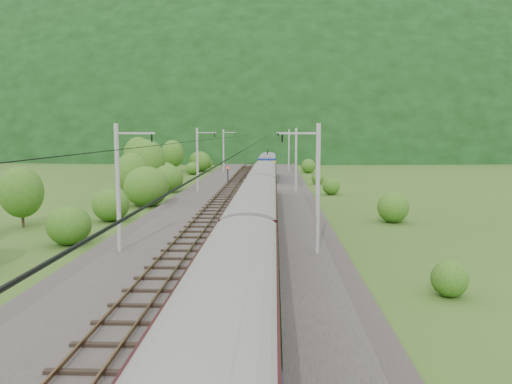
{
  "coord_description": "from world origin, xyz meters",
  "views": [
    {
      "loc": [
        3.56,
        -30.49,
        7.77
      ],
      "look_at": [
        1.94,
        12.41,
        2.6
      ],
      "focal_mm": 35.0,
      "sensor_mm": 36.0,
      "label": 1
    }
  ],
  "objects": [
    {
      "name": "track_left",
      "position": [
        -2.4,
        10.0,
        0.37
      ],
      "size": [
        2.4,
        220.0,
        0.27
      ],
      "color": "brown",
      "rests_on": "railbed"
    },
    {
      "name": "vegetation_left",
      "position": [
        -14.57,
        25.31,
        2.61
      ],
      "size": [
        14.16,
        146.7,
        6.98
      ],
      "color": "#285216",
      "rests_on": "ground"
    },
    {
      "name": "hazard_post_far",
      "position": [
        0.28,
        59.38,
        1.02
      ],
      "size": [
        0.15,
        0.15,
        1.44
      ],
      "primitive_type": "cylinder",
      "color": "red",
      "rests_on": "railbed"
    },
    {
      "name": "overhead_wires",
      "position": [
        0.0,
        10.0,
        7.1
      ],
      "size": [
        4.83,
        198.0,
        0.03
      ],
      "color": "black",
      "rests_on": "ground"
    },
    {
      "name": "signal",
      "position": [
        -3.39,
        42.82,
        1.67
      ],
      "size": [
        0.26,
        0.26,
        2.34
      ],
      "color": "black",
      "rests_on": "railbed"
    },
    {
      "name": "train",
      "position": [
        2.4,
        -9.89,
        3.19
      ],
      "size": [
        2.65,
        126.29,
        4.6
      ],
      "color": "black",
      "rests_on": "ground"
    },
    {
      "name": "mountain_main",
      "position": [
        0.0,
        260.0,
        0.0
      ],
      "size": [
        504.0,
        360.0,
        244.0
      ],
      "primitive_type": "ellipsoid",
      "color": "black",
      "rests_on": "ground"
    },
    {
      "name": "mountain_ridge",
      "position": [
        -120.0,
        300.0,
        0.0
      ],
      "size": [
        336.0,
        280.0,
        132.0
      ],
      "primitive_type": "ellipsoid",
      "color": "black",
      "rests_on": "ground"
    },
    {
      "name": "track_right",
      "position": [
        2.4,
        10.0,
        0.37
      ],
      "size": [
        2.4,
        220.0,
        0.27
      ],
      "color": "brown",
      "rests_on": "railbed"
    },
    {
      "name": "railbed",
      "position": [
        0.0,
        10.0,
        0.15
      ],
      "size": [
        14.0,
        220.0,
        0.3
      ],
      "primitive_type": "cube",
      "color": "#38332D",
      "rests_on": "ground"
    },
    {
      "name": "catenary_right",
      "position": [
        6.12,
        32.0,
        4.5
      ],
      "size": [
        2.54,
        192.28,
        8.0
      ],
      "color": "gray",
      "rests_on": "railbed"
    },
    {
      "name": "hazard_post_near",
      "position": [
        -0.26,
        30.75,
        1.11
      ],
      "size": [
        0.17,
        0.17,
        1.63
      ],
      "primitive_type": "cylinder",
      "color": "red",
      "rests_on": "railbed"
    },
    {
      "name": "ground",
      "position": [
        0.0,
        0.0,
        0.0
      ],
      "size": [
        600.0,
        600.0,
        0.0
      ],
      "primitive_type": "plane",
      "color": "#304A17",
      "rests_on": "ground"
    },
    {
      "name": "catenary_left",
      "position": [
        -6.12,
        32.0,
        4.5
      ],
      "size": [
        2.54,
        192.28,
        8.0
      ],
      "color": "gray",
      "rests_on": "railbed"
    },
    {
      "name": "vegetation_right",
      "position": [
        11.57,
        24.93,
        1.05
      ],
      "size": [
        6.54,
        105.83,
        2.44
      ],
      "color": "#285216",
      "rests_on": "ground"
    }
  ]
}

